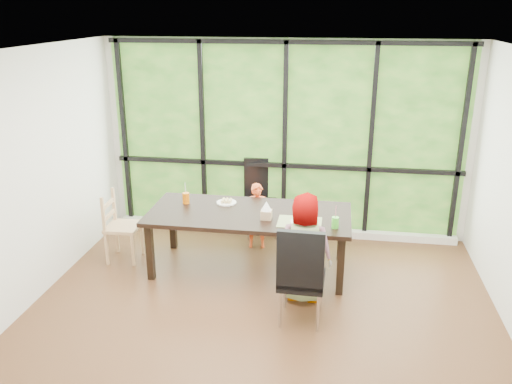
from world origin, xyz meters
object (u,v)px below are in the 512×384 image
chair_end_beech (123,227)px  tissue_box (266,215)px  chair_interior_leather (302,273)px  green_cup (335,223)px  child_toddler (257,216)px  orange_cup (186,198)px  plate_far (227,203)px  chair_window_leather (261,199)px  plate_near (302,222)px  dining_table (249,241)px  child_older (305,248)px

chair_end_beech → tissue_box: 1.89m
chair_interior_leather → green_cup: (0.31, 0.72, 0.27)m
child_toddler → chair_end_beech: bearing=-166.2°
chair_interior_leather → orange_cup: bearing=-36.6°
orange_cup → green_cup: orange_cup is taller
plate_far → orange_cup: orange_cup is taller
chair_window_leather → child_toddler: (0.01, -0.40, -0.09)m
chair_window_leather → tissue_box: size_ratio=8.71×
chair_interior_leather → plate_far: (-1.05, 1.29, 0.22)m
chair_window_leather → child_toddler: 0.41m
chair_interior_leather → plate_near: (-0.07, 0.80, 0.22)m
child_toddler → plate_near: size_ratio=3.50×
dining_table → chair_interior_leather: bearing=-55.1°
green_cup → dining_table: bearing=163.4°
child_older → orange_cup: bearing=-24.7°
chair_window_leather → tissue_box: 1.27m
chair_window_leather → child_toddler: size_ratio=1.21×
orange_cup → child_toddler: bearing=29.1°
child_toddler → orange_cup: size_ratio=6.55×
dining_table → orange_cup: size_ratio=17.76×
plate_far → child_toddler: bearing=48.9°
chair_interior_leather → tissue_box: 1.02m
chair_interior_leather → green_cup: chair_interior_leather is taller
chair_window_leather → orange_cup: bearing=-146.8°
chair_window_leather → orange_cup: (-0.82, -0.87, 0.28)m
dining_table → child_older: (0.71, -0.60, 0.24)m
chair_end_beech → plate_near: chair_end_beech is taller
chair_end_beech → plate_near: bearing=-98.3°
chair_end_beech → plate_near: (2.26, -0.23, 0.31)m
chair_window_leather → tissue_box: chair_window_leather is taller
chair_end_beech → tissue_box: bearing=-97.9°
plate_far → tissue_box: (0.57, -0.43, 0.05)m
chair_interior_leather → tissue_box: chair_interior_leather is taller
chair_end_beech → plate_far: chair_end_beech is taller
chair_interior_leather → green_cup: size_ratio=8.51×
plate_far → chair_end_beech: bearing=-168.7°
chair_window_leather → child_older: (0.72, -1.65, 0.08)m
child_older → orange_cup: 1.75m
chair_window_leather → green_cup: bearing=-65.8°
dining_table → plate_far: bearing=141.4°
plate_far → tissue_box: bearing=-37.4°
chair_window_leather → child_older: child_older is taller
chair_end_beech → child_toddler: size_ratio=1.01×
chair_interior_leather → plate_far: 1.68m
child_older → plate_far: 1.37m
chair_end_beech → tissue_box: chair_end_beech is taller
chair_interior_leather → plate_near: 0.84m
dining_table → plate_near: plate_near is taller
dining_table → plate_near: size_ratio=9.50×
chair_interior_leather → child_toddler: (-0.72, 1.67, -0.09)m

